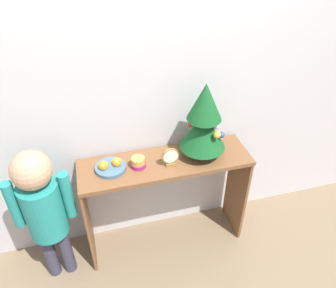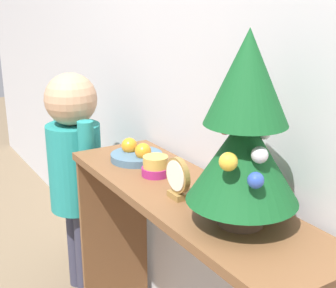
{
  "view_description": "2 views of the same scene",
  "coord_description": "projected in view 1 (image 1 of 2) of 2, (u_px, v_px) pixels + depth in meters",
  "views": [
    {
      "loc": [
        -0.43,
        -1.5,
        2.24
      ],
      "look_at": [
        0.01,
        0.14,
        0.98
      ],
      "focal_mm": 35.0,
      "sensor_mm": 36.0,
      "label": 1
    },
    {
      "loc": [
        1.18,
        -0.62,
        1.43
      ],
      "look_at": [
        -0.06,
        0.14,
        0.98
      ],
      "focal_mm": 50.0,
      "sensor_mm": 36.0,
      "label": 2
    }
  ],
  "objects": [
    {
      "name": "desk_clock",
      "position": [
        170.0,
        157.0,
        2.16
      ],
      "size": [
        0.12,
        0.04,
        0.14
      ],
      "color": "olive",
      "rests_on": "console_table"
    },
    {
      "name": "mini_tree",
      "position": [
        204.0,
        122.0,
        2.13
      ],
      "size": [
        0.31,
        0.31,
        0.54
      ],
      "color": "#4C3828",
      "rests_on": "console_table"
    },
    {
      "name": "fruit_bowl",
      "position": [
        110.0,
        167.0,
        2.14
      ],
      "size": [
        0.2,
        0.2,
        0.08
      ],
      "color": "#476B84",
      "rests_on": "console_table"
    },
    {
      "name": "console_table",
      "position": [
        165.0,
        182.0,
        2.35
      ],
      "size": [
        1.18,
        0.35,
        0.82
      ],
      "color": "brown",
      "rests_on": "ground_plane"
    },
    {
      "name": "ground_plane",
      "position": [
        171.0,
        255.0,
        2.58
      ],
      "size": [
        12.0,
        12.0,
        0.0
      ],
      "primitive_type": "plane",
      "color": "#7A664C"
    },
    {
      "name": "back_wall",
      "position": [
        157.0,
        90.0,
        2.14
      ],
      "size": [
        7.0,
        0.05,
        2.5
      ],
      "primitive_type": "cube",
      "color": "silver",
      "rests_on": "ground_plane"
    },
    {
      "name": "singing_bowl",
      "position": [
        138.0,
        163.0,
        2.16
      ],
      "size": [
        0.1,
        0.1,
        0.07
      ],
      "color": "#9E2366",
      "rests_on": "console_table"
    },
    {
      "name": "child_figure",
      "position": [
        43.0,
        205.0,
        2.06
      ],
      "size": [
        0.39,
        0.25,
        1.11
      ],
      "color": "#38384C",
      "rests_on": "ground_plane"
    }
  ]
}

